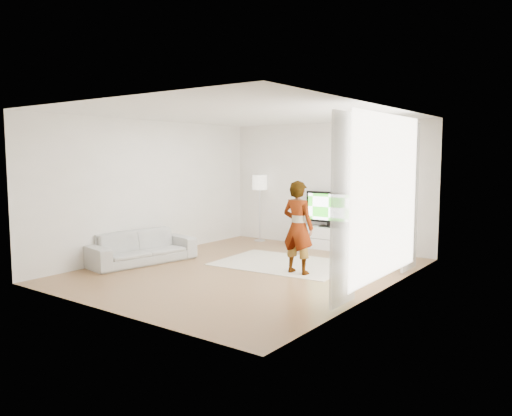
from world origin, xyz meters
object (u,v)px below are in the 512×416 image
Objects in this scene: rug at (284,263)px; player at (298,227)px; sofa at (141,247)px; floor_lamp at (260,185)px; television at (329,208)px; media_console at (328,238)px.

rug is 1.17m from player.
sofa is 3.57m from floor_lamp.
rug is at bearing -44.14° from floor_lamp.
player reaches higher than television.
television is (-0.00, 0.03, 0.67)m from media_console.
media_console is at bearing -72.61° from player.
rug is (0.06, -1.93, -0.91)m from television.
sofa is at bearing -122.74° from media_console.
sofa is (-2.22, -3.48, -0.61)m from television.
media_console is at bearing 91.75° from rug.
sofa is at bearing -145.79° from rug.
floor_lamp reaches higher than media_console.
media_console is at bearing 2.03° from floor_lamp.
rug is at bearing -38.27° from player.
rug is 1.18× the size of sofa.
floor_lamp is at bearing -177.97° from media_console.
player reaches higher than media_console.
television is 0.54× the size of sofa.
floor_lamp is (-1.84, -0.06, 1.11)m from media_console.
television is at bearing -72.78° from player.
rug is at bearing -45.47° from sofa.
television is at bearing 91.72° from rug.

